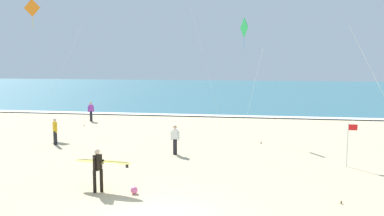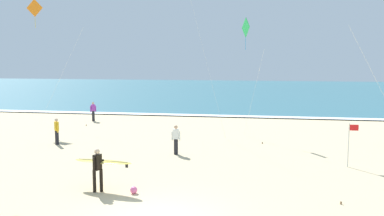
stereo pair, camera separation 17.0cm
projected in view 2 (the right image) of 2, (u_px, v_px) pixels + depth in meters
ocean_water at (244, 91)px, 66.32m from camera, size 160.00×60.00×0.08m
shoreline_foam at (226, 116)px, 37.26m from camera, size 160.00×1.23×0.01m
surfer_lead at (100, 164)px, 16.37m from camera, size 2.65×1.19×1.71m
kite_diamond_emerald_near at (246, 31)px, 27.43m from camera, size 1.55×3.27×7.79m
kite_diamond_amber_far at (36, 12)px, 31.85m from camera, size 4.55×0.07×9.59m
bystander_white_top at (176, 140)px, 22.59m from camera, size 0.50×0.22×1.59m
bystander_purple_top at (93, 111)px, 34.56m from camera, size 0.40×0.35×1.59m
bystander_yellow_top at (57, 131)px, 25.19m from camera, size 0.38×0.38×1.59m
lifeguard_flag at (350, 141)px, 19.91m from camera, size 0.45×0.05×2.10m
beach_ball at (134, 190)px, 16.09m from camera, size 0.28×0.28×0.28m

